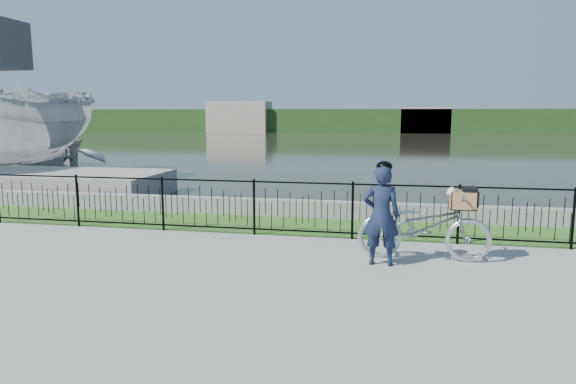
# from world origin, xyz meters

# --- Properties ---
(ground) EXTENTS (120.00, 120.00, 0.00)m
(ground) POSITION_xyz_m (0.00, 0.00, 0.00)
(ground) COLOR gray
(ground) RESTS_ON ground
(grass_strip) EXTENTS (60.00, 2.00, 0.01)m
(grass_strip) POSITION_xyz_m (0.00, 2.60, 0.00)
(grass_strip) COLOR #31651F
(grass_strip) RESTS_ON ground
(water) EXTENTS (120.00, 120.00, 0.00)m
(water) POSITION_xyz_m (0.00, 33.00, 0.00)
(water) COLOR #2A291F
(water) RESTS_ON ground
(quay_wall) EXTENTS (60.00, 0.30, 0.40)m
(quay_wall) POSITION_xyz_m (0.00, 3.60, 0.20)
(quay_wall) COLOR gray
(quay_wall) RESTS_ON ground
(fence) EXTENTS (14.00, 0.06, 1.15)m
(fence) POSITION_xyz_m (0.00, 1.60, 0.58)
(fence) COLOR black
(fence) RESTS_ON ground
(far_treeline) EXTENTS (120.00, 6.00, 3.00)m
(far_treeline) POSITION_xyz_m (0.00, 60.00, 1.50)
(far_treeline) COLOR #22441A
(far_treeline) RESTS_ON ground
(far_building_left) EXTENTS (8.00, 4.00, 4.00)m
(far_building_left) POSITION_xyz_m (-18.00, 58.00, 2.00)
(far_building_left) COLOR #A29382
(far_building_left) RESTS_ON ground
(far_building_right) EXTENTS (6.00, 3.00, 3.20)m
(far_building_right) POSITION_xyz_m (6.00, 58.50, 1.60)
(far_building_right) COLOR #A29382
(far_building_right) RESTS_ON ground
(dock) EXTENTS (10.00, 3.00, 0.70)m
(dock) POSITION_xyz_m (-10.00, 5.50, 0.35)
(dock) COLOR gray
(dock) RESTS_ON ground
(bicycle_rig) EXTENTS (2.21, 0.77, 1.28)m
(bicycle_rig) POSITION_xyz_m (2.29, 0.40, 0.59)
(bicycle_rig) COLOR #B5BBC2
(bicycle_rig) RESTS_ON ground
(cyclist) EXTENTS (0.61, 0.41, 1.71)m
(cyclist) POSITION_xyz_m (1.58, -0.05, 0.85)
(cyclist) COLOR #131E36
(cyclist) RESTS_ON ground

